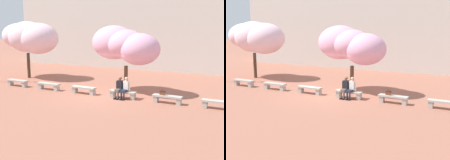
{
  "view_description": "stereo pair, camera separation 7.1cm",
  "coord_description": "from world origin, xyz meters",
  "views": [
    {
      "loc": [
        8.51,
        -16.46,
        4.52
      ],
      "look_at": [
        0.54,
        0.2,
        1.0
      ],
      "focal_mm": 50.0,
      "sensor_mm": 36.0,
      "label": 1
    },
    {
      "loc": [
        8.57,
        -16.43,
        4.52
      ],
      "look_at": [
        0.54,
        0.2,
        1.0
      ],
      "focal_mm": 50.0,
      "sensor_mm": 36.0,
      "label": 2
    }
  ],
  "objects": [
    {
      "name": "stone_bench_near_west",
      "position": [
        -4.04,
        0.0,
        0.3
      ],
      "size": [
        1.66,
        0.48,
        0.45
      ],
      "color": "#ADA89E",
      "rests_on": "ground"
    },
    {
      "name": "cherry_tree_secondary",
      "position": [
        -8.04,
        3.05,
        3.25
      ],
      "size": [
        4.92,
        2.99,
        4.48
      ],
      "color": "#473323",
      "rests_on": "ground"
    },
    {
      "name": "stone_bench_west_end",
      "position": [
        -6.73,
        0.0,
        0.3
      ],
      "size": [
        1.66,
        0.48,
        0.45
      ],
      "color": "#ADA89E",
      "rests_on": "ground"
    },
    {
      "name": "stone_bench_center",
      "position": [
        -1.35,
        0.0,
        0.3
      ],
      "size": [
        1.66,
        0.48,
        0.45
      ],
      "color": "#ADA89E",
      "rests_on": "ground"
    },
    {
      "name": "ground_plane",
      "position": [
        0.0,
        0.0,
        0.0
      ],
      "size": [
        100.0,
        100.0,
        0.0
      ],
      "primitive_type": "plane",
      "color": "#9E604C"
    },
    {
      "name": "building_facade",
      "position": [
        0.0,
        12.6,
        5.2
      ],
      "size": [
        30.21,
        4.0,
        10.41
      ],
      "primitive_type": "cube",
      "color": "beige",
      "rests_on": "ground"
    },
    {
      "name": "stone_bench_east_end",
      "position": [
        4.04,
        0.0,
        0.3
      ],
      "size": [
        1.66,
        0.48,
        0.45
      ],
      "color": "#ADA89E",
      "rests_on": "ground"
    },
    {
      "name": "person_seated_right",
      "position": [
        1.53,
        -0.05,
        0.7
      ],
      "size": [
        0.5,
        0.72,
        1.29
      ],
      "color": "black",
      "rests_on": "ground"
    },
    {
      "name": "cherry_tree_main",
      "position": [
        0.78,
        1.62,
        3.02
      ],
      "size": [
        4.67,
        3.06,
        4.23
      ],
      "color": "#513828",
      "rests_on": "ground"
    },
    {
      "name": "stone_bench_far_east",
      "position": [
        6.73,
        0.0,
        0.3
      ],
      "size": [
        1.66,
        0.48,
        0.45
      ],
      "color": "#ADA89E",
      "rests_on": "ground"
    },
    {
      "name": "handbag",
      "position": [
        3.76,
        -0.01,
        0.58
      ],
      "size": [
        0.3,
        0.15,
        0.34
      ],
      "color": "brown",
      "rests_on": "stone_bench_east_end"
    },
    {
      "name": "person_seated_left",
      "position": [
        1.13,
        -0.05,
        0.7
      ],
      "size": [
        0.51,
        0.71,
        1.29
      ],
      "color": "black",
      "rests_on": "ground"
    },
    {
      "name": "stone_bench_near_east",
      "position": [
        1.35,
        0.0,
        0.3
      ],
      "size": [
        1.66,
        0.48,
        0.45
      ],
      "color": "#ADA89E",
      "rests_on": "ground"
    }
  ]
}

